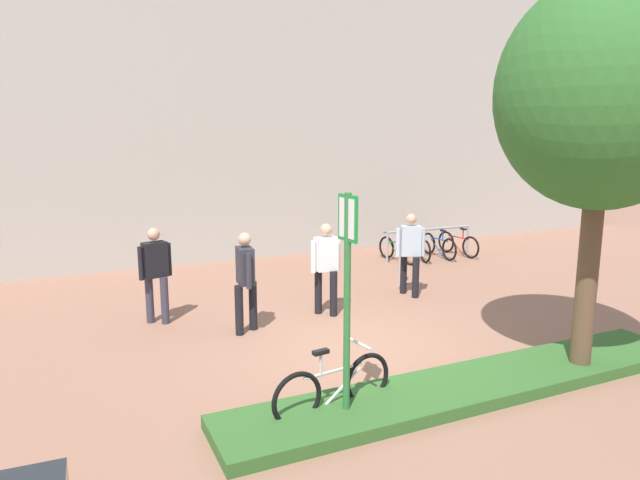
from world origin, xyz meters
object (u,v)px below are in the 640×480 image
at_px(person_suited_navy, 245,276).
at_px(person_shirt_white, 326,263).
at_px(parking_sign_post, 347,277).
at_px(bollard_steel, 402,264).
at_px(person_suited_dark, 155,269).
at_px(bike_rack_cluster, 428,246).
at_px(tree_sidewalk, 604,95).
at_px(person_casual_tan, 410,249).
at_px(bike_at_sign, 334,387).

height_order(person_suited_navy, person_shirt_white, same).
relative_size(parking_sign_post, bollard_steel, 3.00).
bearing_deg(person_suited_dark, bike_rack_cluster, 17.68).
height_order(tree_sidewalk, bike_rack_cluster, tree_sidewalk).
bearing_deg(person_suited_dark, tree_sidewalk, -42.89).
relative_size(parking_sign_post, bike_rack_cluster, 1.01).
height_order(person_suited_dark, person_shirt_white, same).
bearing_deg(person_suited_dark, person_suited_navy, -40.73).
bearing_deg(person_casual_tan, bike_at_sign, -133.15).
height_order(bike_at_sign, person_casual_tan, person_casual_tan).
bearing_deg(person_casual_tan, parking_sign_post, -131.19).
xyz_separation_m(parking_sign_post, person_suited_navy, (-0.14, 3.41, -0.77)).
xyz_separation_m(parking_sign_post, person_shirt_white, (1.49, 3.71, -0.77)).
xyz_separation_m(tree_sidewalk, parking_sign_post, (-3.62, 0.17, -2.07)).
height_order(parking_sign_post, bike_rack_cluster, parking_sign_post).
height_order(parking_sign_post, person_shirt_white, parking_sign_post).
relative_size(parking_sign_post, person_shirt_white, 1.57).
bearing_deg(bollard_steel, person_suited_dark, -175.22).
distance_m(person_suited_navy, person_casual_tan, 3.83).
bearing_deg(parking_sign_post, person_suited_navy, 92.36).
height_order(tree_sidewalk, person_suited_dark, tree_sidewalk).
bearing_deg(person_casual_tan, person_suited_dark, 175.55).
distance_m(parking_sign_post, person_suited_navy, 3.50).
xyz_separation_m(tree_sidewalk, bike_at_sign, (-3.68, 0.38, -3.47)).
relative_size(tree_sidewalk, person_casual_tan, 3.12).
bearing_deg(person_suited_navy, parking_sign_post, -87.64).
relative_size(bike_at_sign, bollard_steel, 1.86).
relative_size(person_casual_tan, person_shirt_white, 1.00).
xyz_separation_m(bollard_steel, person_suited_dark, (-5.42, -0.45, 0.53)).
height_order(parking_sign_post, person_suited_dark, parking_sign_post).
xyz_separation_m(person_suited_navy, person_casual_tan, (3.76, 0.72, 0.00)).
distance_m(bike_rack_cluster, person_casual_tan, 3.77).
bearing_deg(bike_at_sign, tree_sidewalk, -5.91).
relative_size(tree_sidewalk, bike_at_sign, 3.21).
bearing_deg(bollard_steel, tree_sidewalk, -94.05).
height_order(tree_sidewalk, bollard_steel, tree_sidewalk).
relative_size(bike_at_sign, person_suited_navy, 0.97).
bearing_deg(tree_sidewalk, person_casual_tan, 90.01).
bearing_deg(person_shirt_white, parking_sign_post, -111.90).
height_order(bike_rack_cluster, person_suited_navy, person_suited_navy).
distance_m(person_casual_tan, person_suited_dark, 5.07).
distance_m(tree_sidewalk, person_casual_tan, 5.15).
xyz_separation_m(bike_rack_cluster, person_suited_navy, (-6.22, -3.51, 0.64)).
xyz_separation_m(bike_at_sign, bike_rack_cluster, (6.14, 6.71, -0.00)).
relative_size(person_suited_navy, person_shirt_white, 1.00).
xyz_separation_m(parking_sign_post, bike_rack_cluster, (6.08, 6.92, -1.40)).
distance_m(bike_rack_cluster, person_suited_navy, 7.17).
relative_size(bike_at_sign, person_shirt_white, 0.97).
height_order(person_casual_tan, person_suited_dark, same).
bearing_deg(bike_at_sign, parking_sign_post, -75.21).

